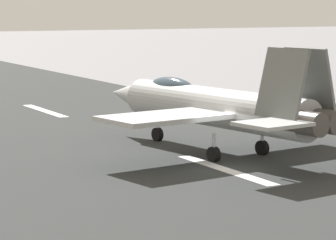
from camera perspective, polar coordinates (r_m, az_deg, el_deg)
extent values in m
plane|color=gray|center=(40.59, 3.27, -3.16)|extent=(400.00, 400.00, 0.00)
cube|color=#2D302F|center=(40.59, 3.27, -3.14)|extent=(240.00, 26.00, 0.02)
cube|color=white|center=(39.99, 3.79, -3.29)|extent=(8.00, 0.70, 0.00)
cube|color=white|center=(62.38, -8.18, 0.62)|extent=(8.00, 0.70, 0.00)
cylinder|color=#ACAFAF|center=(43.95, 3.16, 0.85)|extent=(13.26, 4.08, 2.00)
cone|color=#ACAFAF|center=(50.36, -2.74, 1.73)|extent=(3.26, 2.16, 1.70)
ellipsoid|color=#3F5160|center=(46.75, 0.26, 2.19)|extent=(3.73, 1.66, 1.10)
cylinder|color=#47423D|center=(38.68, 8.94, -0.17)|extent=(2.35, 1.44, 1.10)
cylinder|color=#47423D|center=(39.47, 10.05, -0.04)|extent=(2.35, 1.44, 1.10)
cube|color=#ACAFAF|center=(40.73, -0.24, 0.17)|extent=(4.32, 6.44, 0.24)
cube|color=#ACAFAF|center=(45.89, 7.79, 0.95)|extent=(4.32, 6.44, 0.24)
cube|color=#ACAFAF|center=(37.38, 6.96, -0.26)|extent=(2.82, 3.15, 0.16)
cube|color=slate|center=(38.95, 7.57, 2.42)|extent=(2.72, 1.35, 3.14)
cube|color=slate|center=(40.22, 9.41, 2.55)|extent=(2.72, 1.35, 3.14)
cylinder|color=silver|center=(48.11, -0.71, -0.59)|extent=(0.18, 0.18, 1.40)
cylinder|color=black|center=(48.16, -0.71, -0.96)|extent=(0.80, 0.42, 0.76)
cylinder|color=silver|center=(41.81, 3.05, -1.86)|extent=(0.18, 0.18, 1.40)
cylinder|color=black|center=(41.86, 3.04, -2.29)|extent=(0.80, 0.42, 0.76)
cylinder|color=silver|center=(43.90, 6.26, -1.43)|extent=(0.18, 0.18, 1.40)
cylinder|color=black|center=(43.95, 6.25, -1.85)|extent=(0.80, 0.42, 0.76)
cone|color=orange|center=(56.32, 7.51, 0.13)|extent=(0.44, 0.44, 0.55)
cone|color=orange|center=(70.34, -0.20, 1.70)|extent=(0.44, 0.44, 0.55)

